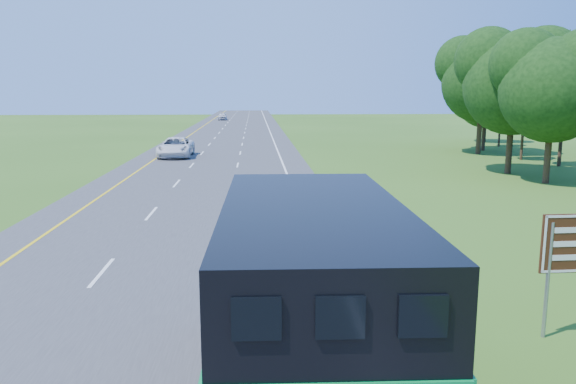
% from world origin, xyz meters
% --- Properties ---
extents(road, '(15.00, 260.00, 0.04)m').
position_xyz_m(road, '(0.00, 50.00, 0.02)').
color(road, '#38383A').
rests_on(road, ground).
extents(lane_markings, '(11.15, 260.00, 0.01)m').
position_xyz_m(lane_markings, '(0.00, 50.00, 0.04)').
color(lane_markings, yellow).
rests_on(lane_markings, road).
extents(horse_truck, '(3.07, 9.23, 4.06)m').
position_xyz_m(horse_truck, '(4.13, 11.52, 2.21)').
color(horse_truck, black).
rests_on(horse_truck, road).
extents(white_suv, '(2.93, 6.27, 1.74)m').
position_xyz_m(white_suv, '(-3.90, 53.20, 0.91)').
color(white_suv, silver).
rests_on(white_suv, road).
extents(far_car, '(1.89, 4.45, 1.50)m').
position_xyz_m(far_car, '(-3.38, 119.86, 0.79)').
color(far_car, silver).
rests_on(far_car, road).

